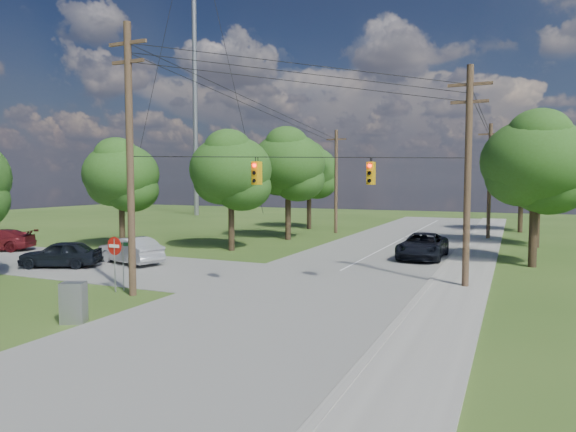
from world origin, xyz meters
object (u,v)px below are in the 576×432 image
at_px(pole_ne, 468,174).
at_px(pole_north_e, 489,180).
at_px(control_cabinet, 74,303).
at_px(pole_north_w, 336,180).
at_px(do_not_enter_sign, 115,252).
at_px(car_cross_silver, 130,250).
at_px(car_cross_dark, 61,254).
at_px(pole_sw, 130,156).
at_px(car_main_north, 423,246).

distance_m(pole_ne, pole_north_e, 22.00).
bearing_deg(pole_ne, control_cabinet, -135.94).
xyz_separation_m(pole_ne, pole_north_e, (-0.00, 22.00, -0.34)).
bearing_deg(pole_north_w, pole_ne, -57.71).
distance_m(pole_north_e, do_not_enter_sign, 33.02).
bearing_deg(pole_ne, pole_north_w, 122.29).
bearing_deg(car_cross_silver, car_cross_dark, -28.82).
bearing_deg(pole_ne, car_cross_silver, -177.55).
xyz_separation_m(car_cross_silver, control_cabinet, (7.11, -11.16, -0.11)).
height_order(pole_north_w, car_cross_silver, pole_north_w).
height_order(pole_ne, car_cross_dark, pole_ne).
bearing_deg(pole_north_e, car_cross_silver, -130.51).
bearing_deg(car_cross_silver, pole_sw, 59.33).
distance_m(pole_north_e, pole_north_w, 13.90).
bearing_deg(car_cross_dark, control_cabinet, 26.02).
bearing_deg(car_cross_dark, do_not_enter_sign, 39.69).
height_order(pole_ne, control_cabinet, pole_ne).
xyz_separation_m(car_cross_dark, control_cabinet, (9.96, -8.46, -0.07)).
xyz_separation_m(pole_sw, control_cabinet, (1.10, -4.40, -5.48)).
height_order(pole_sw, pole_ne, pole_sw).
bearing_deg(do_not_enter_sign, pole_ne, 30.78).
bearing_deg(pole_ne, pole_north_e, 90.00).
xyz_separation_m(pole_north_e, car_cross_dark, (-22.36, -25.54, -4.31)).
distance_m(pole_sw, pole_north_w, 29.62).
bearing_deg(do_not_enter_sign, car_cross_silver, 130.36).
bearing_deg(control_cabinet, pole_ne, 19.48).
xyz_separation_m(car_main_north, do_not_enter_sign, (-11.30, -16.00, 1.00)).
relative_size(pole_north_w, car_cross_silver, 2.01).
relative_size(car_cross_silver, control_cabinet, 3.34).
height_order(pole_ne, car_cross_silver, pole_ne).
height_order(pole_north_e, car_cross_silver, pole_north_e).
distance_m(pole_sw, car_main_north, 19.84).
relative_size(pole_ne, pole_north_w, 1.05).
bearing_deg(pole_north_w, car_cross_dark, -108.33).
bearing_deg(do_not_enter_sign, pole_north_w, 92.53).
bearing_deg(pole_north_w, pole_sw, -89.23).
relative_size(pole_ne, pole_north_e, 1.05).
relative_size(car_cross_dark, control_cabinet, 3.10).
xyz_separation_m(pole_north_w, car_cross_silver, (-5.61, -22.84, -4.28)).
bearing_deg(pole_north_e, control_cabinet, -110.04).
height_order(car_cross_dark, car_main_north, car_main_north).
relative_size(control_cabinet, do_not_enter_sign, 0.58).
height_order(pole_north_e, control_cabinet, pole_north_e).
distance_m(car_cross_dark, car_cross_silver, 3.94).
bearing_deg(car_cross_dark, car_cross_silver, 109.80).
relative_size(pole_ne, car_cross_silver, 2.11).
height_order(pole_sw, do_not_enter_sign, pole_sw).
bearing_deg(car_main_north, pole_ne, -68.33).
xyz_separation_m(pole_sw, car_main_north, (10.10, 16.21, -5.37)).
relative_size(pole_ne, control_cabinet, 7.06).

